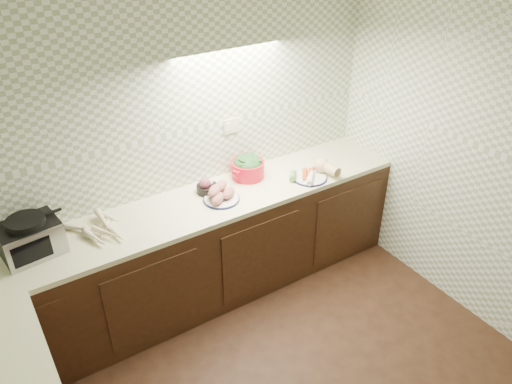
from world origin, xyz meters
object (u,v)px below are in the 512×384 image
onion_bowl (207,187)px  veg_plate (315,171)px  dutch_oven (248,167)px  sweet_potato_plate (220,194)px  toaster_oven (30,237)px  parsnip_pile (97,229)px

onion_bowl → veg_plate: size_ratio=0.43×
dutch_oven → veg_plate: 0.55m
sweet_potato_plate → dutch_oven: dutch_oven is taller
toaster_oven → onion_bowl: toaster_oven is taller
toaster_oven → onion_bowl: size_ratio=2.43×
dutch_oven → veg_plate: (0.47, -0.29, -0.04)m
parsnip_pile → dutch_oven: size_ratio=1.32×
dutch_oven → parsnip_pile: bearing=162.4°
sweet_potato_plate → onion_bowl: (-0.03, 0.15, -0.00)m
sweet_potato_plate → onion_bowl: onion_bowl is taller
parsnip_pile → veg_plate: 1.77m
toaster_oven → onion_bowl: bearing=-4.5°
toaster_oven → veg_plate: size_ratio=1.03×
veg_plate → parsnip_pile: bearing=174.0°
parsnip_pile → dutch_oven: dutch_oven is taller
sweet_potato_plate → dutch_oven: size_ratio=0.79×
onion_bowl → dutch_oven: (0.40, 0.03, 0.04)m
parsnip_pile → onion_bowl: size_ratio=2.85×
parsnip_pile → sweet_potato_plate: bearing=-5.2°
onion_bowl → veg_plate: (0.87, -0.25, 0.00)m
dutch_oven → veg_plate: size_ratio=0.92×
parsnip_pile → dutch_oven: (1.29, 0.10, 0.06)m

